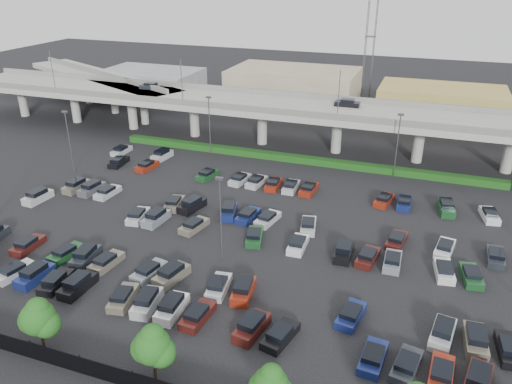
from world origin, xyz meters
TOP-DOWN VIEW (x-y plane):
  - ground at (0.00, 0.00)m, footprint 280.00×280.00m
  - overpass at (-0.18, 32.00)m, footprint 150.00×13.00m
  - on_ramp at (-52.10, 43.05)m, footprint 50.93×30.13m
  - hedge at (0.00, 25.00)m, footprint 66.00×1.60m
  - fence at (-0.05, -28.00)m, footprint 70.00×0.10m
  - tree_row at (0.70, -26.53)m, footprint 65.07×3.66m
  - parked_cars at (-1.80, -4.86)m, footprint 62.88×41.63m
  - light_poles at (-4.13, 2.00)m, footprint 66.90×48.38m
  - distant_buildings at (12.38, 61.81)m, footprint 138.00×24.00m
  - comm_tower at (4.00, 74.00)m, footprint 2.40×2.40m

SIDE VIEW (x-z plane):
  - ground at x=0.00m, z-range 0.00..0.00m
  - hedge at x=0.00m, z-range 0.00..1.10m
  - parked_cars at x=-1.80m, z-range -0.22..1.45m
  - fence at x=-0.05m, z-range -0.10..1.90m
  - tree_row at x=0.70m, z-range 0.55..6.49m
  - distant_buildings at x=12.38m, z-range -0.76..8.24m
  - light_poles at x=-4.13m, z-range 1.09..11.39m
  - on_ramp at x=-52.10m, z-range 2.46..11.26m
  - overpass at x=-0.18m, z-range -0.93..14.87m
  - comm_tower at x=4.00m, z-range 0.61..30.61m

